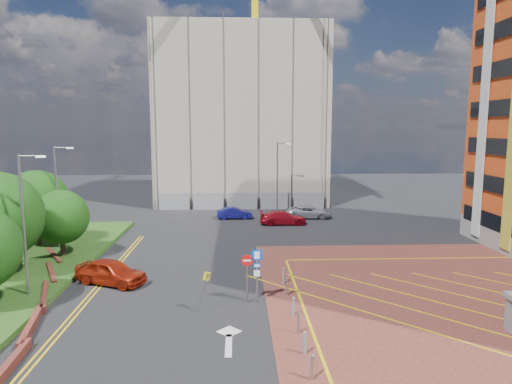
{
  "coord_description": "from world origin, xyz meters",
  "views": [
    {
      "loc": [
        -0.57,
        -23.38,
        9.78
      ],
      "look_at": [
        0.55,
        3.35,
        5.92
      ],
      "focal_mm": 32.0,
      "sensor_mm": 36.0,
      "label": 1
    }
  ],
  "objects": [
    {
      "name": "lamp_back",
      "position": [
        4.08,
        28.0,
        4.36
      ],
      "size": [
        1.53,
        0.16,
        8.0
      ],
      "color": "#9EA0A8",
      "rests_on": "ground"
    },
    {
      "name": "construction_fence",
      "position": [
        1.0,
        30.0,
        1.0
      ],
      "size": [
        21.6,
        0.06,
        2.0
      ],
      "primitive_type": "cube",
      "color": "gray",
      "rests_on": "ground"
    },
    {
      "name": "construction_building",
      "position": [
        0.0,
        40.0,
        11.0
      ],
      "size": [
        21.2,
        19.2,
        22.0
      ],
      "primitive_type": "cube",
      "color": "#B4A993",
      "rests_on": "ground"
    },
    {
      "name": "tree_c",
      "position": [
        -13.5,
        10.0,
        3.19
      ],
      "size": [
        4.0,
        4.0,
        4.9
      ],
      "color": "#3D2B1C",
      "rests_on": "grass_bed"
    },
    {
      "name": "tower_crane",
      "position": [
        2.0,
        39.44,
        25.85
      ],
      "size": [
        1.6,
        35.0,
        35.4
      ],
      "color": "yellow",
      "rests_on": "ground"
    },
    {
      "name": "car_red_back",
      "position": [
        4.02,
        21.46,
        0.68
      ],
      "size": [
        4.7,
        1.93,
        1.36
      ],
      "primitive_type": "imported",
      "rotation": [
        0.0,
        0.0,
        1.58
      ],
      "color": "maroon",
      "rests_on": "ground"
    },
    {
      "name": "car_silver_back",
      "position": [
        7.1,
        24.54,
        0.67
      ],
      "size": [
        4.95,
        2.56,
        1.33
      ],
      "primitive_type": "imported",
      "rotation": [
        0.0,
        0.0,
        1.5
      ],
      "color": "#B9B9C1",
      "rests_on": "ground"
    },
    {
      "name": "bollard_row",
      "position": [
        2.3,
        -1.67,
        0.47
      ],
      "size": [
        0.14,
        11.14,
        0.9
      ],
      "color": "#9EA0A8",
      "rests_on": "forecourt"
    },
    {
      "name": "lamp_left_near",
      "position": [
        -12.42,
        2.0,
        4.66
      ],
      "size": [
        1.53,
        0.16,
        8.0
      ],
      "color": "#9EA0A8",
      "rests_on": "grass_bed"
    },
    {
      "name": "car_blue_back",
      "position": [
        -0.86,
        24.47,
        0.61
      ],
      "size": [
        3.77,
        1.42,
        1.23
      ],
      "primitive_type": "imported",
      "rotation": [
        0.0,
        0.0,
        1.6
      ],
      "color": "navy",
      "rests_on": "ground"
    },
    {
      "name": "sign_cluster",
      "position": [
        0.3,
        0.98,
        1.95
      ],
      "size": [
        1.17,
        0.12,
        3.2
      ],
      "color": "#9EA0A8",
      "rests_on": "ground"
    },
    {
      "name": "warning_sign",
      "position": [
        -2.32,
        -0.26,
        1.43
      ],
      "size": [
        0.83,
        0.43,
        2.24
      ],
      "color": "#9EA0A8",
      "rests_on": "ground"
    },
    {
      "name": "tree_d",
      "position": [
        -16.5,
        13.0,
        3.87
      ],
      "size": [
        5.0,
        5.0,
        6.08
      ],
      "color": "#3D2B1C",
      "rests_on": "grass_bed"
    },
    {
      "name": "retaining_wall",
      "position": [
        -11.8,
        2.0,
        0.2
      ],
      "size": [
        6.06,
        20.33,
        0.4
      ],
      "color": "maroon",
      "rests_on": "ground"
    },
    {
      "name": "forecourt",
      "position": [
        14.0,
        0.0,
        0.01
      ],
      "size": [
        26.0,
        26.0,
        0.02
      ],
      "primitive_type": "cube",
      "color": "brown",
      "rests_on": "ground"
    },
    {
      "name": "lamp_left_far",
      "position": [
        -14.42,
        12.0,
        4.66
      ],
      "size": [
        1.53,
        0.16,
        8.0
      ],
      "color": "#9EA0A8",
      "rests_on": "grass_bed"
    },
    {
      "name": "car_red_left",
      "position": [
        -8.5,
        4.42,
        0.78
      ],
      "size": [
        4.95,
        3.55,
        1.57
      ],
      "primitive_type": "imported",
      "rotation": [
        0.0,
        0.0,
        1.15
      ],
      "color": "#98200D",
      "rests_on": "ground"
    },
    {
      "name": "ground",
      "position": [
        0.0,
        0.0,
        0.0
      ],
      "size": [
        140.0,
        140.0,
        0.0
      ],
      "primitive_type": "plane",
      "color": "black",
      "rests_on": "ground"
    }
  ]
}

